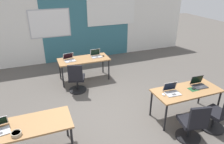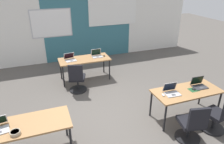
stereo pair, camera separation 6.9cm
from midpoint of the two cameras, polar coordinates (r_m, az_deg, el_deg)
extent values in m
plane|color=#56514C|center=(5.20, -1.66, -12.19)|extent=(24.00, 24.00, 0.00)
cube|color=silver|center=(8.42, -11.61, 12.47)|extent=(10.00, 0.20, 2.80)
cube|color=#336B7A|center=(8.45, -6.95, 12.83)|extent=(3.49, 0.01, 2.80)
cube|color=#B7B7BC|center=(8.20, -16.78, 12.54)|extent=(1.48, 0.02, 1.04)
cube|color=white|center=(8.19, -16.78, 12.54)|extent=(1.40, 0.02, 0.96)
cube|color=white|center=(8.63, -0.36, 17.12)|extent=(2.00, 0.02, 1.35)
cube|color=#A37547|center=(4.14, -22.88, -13.41)|extent=(1.60, 0.70, 0.04)
cylinder|color=black|center=(4.13, -11.27, -18.24)|extent=(0.04, 0.04, 0.68)
cylinder|color=black|center=(4.59, -12.71, -13.33)|extent=(0.04, 0.04, 0.68)
cube|color=#A37547|center=(5.16, 19.34, -4.81)|extent=(1.60, 0.70, 0.04)
cylinder|color=black|center=(4.75, 13.95, -12.02)|extent=(0.04, 0.04, 0.68)
cylinder|color=black|center=(5.63, 26.63, -7.81)|extent=(0.04, 0.04, 0.68)
cylinder|color=black|center=(5.15, 10.22, -8.41)|extent=(0.04, 0.04, 0.68)
cylinder|color=black|center=(5.98, 22.58, -5.09)|extent=(0.04, 0.04, 0.68)
cube|color=#A37547|center=(6.73, -8.01, 3.42)|extent=(1.60, 0.70, 0.04)
cylinder|color=black|center=(6.49, -13.54, -1.37)|extent=(0.04, 0.04, 0.68)
cylinder|color=black|center=(6.79, -1.16, 0.57)|extent=(0.04, 0.04, 0.68)
cylinder|color=black|center=(7.03, -14.28, 0.65)|extent=(0.04, 0.04, 0.68)
cylinder|color=black|center=(7.31, -2.77, 2.38)|extent=(0.04, 0.04, 0.68)
cube|color=#B7B7BC|center=(6.83, -4.53, 4.15)|extent=(0.33, 0.23, 0.02)
cube|color=#4C4C4F|center=(6.78, -4.40, 4.09)|extent=(0.09, 0.06, 0.00)
cube|color=#B7B7BC|center=(6.91, -4.90, 5.42)|extent=(0.33, 0.05, 0.22)
cube|color=black|center=(6.90, -4.88, 5.42)|extent=(0.30, 0.04, 0.19)
ellipsoid|color=black|center=(6.88, -2.65, 4.43)|extent=(0.06, 0.10, 0.03)
cube|color=#333338|center=(5.39, 22.44, -3.67)|extent=(0.34, 0.24, 0.02)
cube|color=#4C4C4F|center=(5.36, 22.80, -3.81)|extent=(0.09, 0.06, 0.00)
cube|color=#333338|center=(5.43, 21.74, -1.95)|extent=(0.33, 0.07, 0.22)
cube|color=black|center=(5.43, 21.77, -1.96)|extent=(0.30, 0.05, 0.19)
cube|color=#23512D|center=(5.23, 20.93, -4.38)|extent=(0.22, 0.19, 0.00)
ellipsoid|color=black|center=(5.22, 20.96, -4.20)|extent=(0.08, 0.11, 0.03)
cylinder|color=black|center=(5.36, 25.20, -13.43)|extent=(0.52, 0.52, 0.04)
cylinder|color=black|center=(5.25, 25.57, -11.78)|extent=(0.06, 0.06, 0.34)
cube|color=black|center=(5.14, 26.00, -9.88)|extent=(0.51, 0.51, 0.08)
sphere|color=black|center=(5.45, 23.19, -12.27)|extent=(0.04, 0.04, 0.04)
sphere|color=black|center=(5.50, 27.18, -12.83)|extent=(0.04, 0.04, 0.04)
sphere|color=black|center=(5.17, 24.40, -14.75)|extent=(0.04, 0.04, 0.04)
cube|color=silver|center=(4.15, -28.73, -14.19)|extent=(0.36, 0.28, 0.02)
cube|color=#4C4C4F|center=(4.10, -28.72, -14.50)|extent=(0.10, 0.07, 0.00)
cube|color=#B7B7BC|center=(4.88, 15.81, -5.70)|extent=(0.34, 0.25, 0.02)
cube|color=#4C4C4F|center=(4.84, 16.15, -5.88)|extent=(0.09, 0.07, 0.00)
cube|color=#B7B7BC|center=(4.93, 15.11, -3.75)|extent=(0.33, 0.08, 0.22)
cube|color=black|center=(4.92, 15.14, -3.77)|extent=(0.30, 0.07, 0.19)
ellipsoid|color=silver|center=(4.78, 13.44, -5.98)|extent=(0.06, 0.10, 0.03)
cylinder|color=black|center=(4.91, 19.52, -16.23)|extent=(0.52, 0.52, 0.04)
cylinder|color=black|center=(4.79, 19.85, -14.51)|extent=(0.06, 0.06, 0.34)
cube|color=black|center=(4.67, 20.23, -12.49)|extent=(0.52, 0.52, 0.08)
cube|color=black|center=(4.34, 22.27, -11.53)|extent=(0.40, 0.14, 0.46)
sphere|color=black|center=(5.06, 18.31, -14.57)|extent=(0.04, 0.04, 0.04)
sphere|color=black|center=(4.96, 22.28, -16.23)|extent=(0.04, 0.04, 0.04)
sphere|color=black|center=(4.77, 17.44, -17.25)|extent=(0.04, 0.04, 0.04)
cube|color=silver|center=(6.62, -11.62, 3.01)|extent=(0.36, 0.28, 0.02)
cube|color=#4C4C4F|center=(6.57, -11.48, 2.95)|extent=(0.10, 0.07, 0.00)
cube|color=silver|center=(6.72, -12.17, 4.31)|extent=(0.34, 0.15, 0.21)
cube|color=black|center=(6.71, -12.15, 4.31)|extent=(0.31, 0.13, 0.18)
cylinder|color=black|center=(6.37, -9.60, -4.81)|extent=(0.52, 0.52, 0.04)
cylinder|color=black|center=(6.28, -9.73, -3.30)|extent=(0.06, 0.06, 0.34)
cube|color=black|center=(6.18, -9.86, -1.59)|extent=(0.56, 0.56, 0.08)
cube|color=black|center=(5.84, -10.32, -0.30)|extent=(0.40, 0.18, 0.46)
sphere|color=black|center=(6.57, -9.40, -3.79)|extent=(0.04, 0.04, 0.04)
sphere|color=black|center=(6.28, -7.65, -5.10)|extent=(0.04, 0.04, 0.04)
sphere|color=black|center=(6.33, -11.68, -5.14)|extent=(0.04, 0.04, 0.04)
cylinder|color=tan|center=(3.96, -25.08, -15.01)|extent=(0.17, 0.17, 0.05)
torus|color=tan|center=(3.94, -25.15, -14.70)|extent=(0.18, 0.18, 0.02)
cylinder|color=#B26628|center=(3.94, -25.14, -14.77)|extent=(0.14, 0.14, 0.01)
camera|label=1|loc=(0.03, -90.38, -0.18)|focal=33.57mm
camera|label=2|loc=(0.03, 89.62, 0.18)|focal=33.57mm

